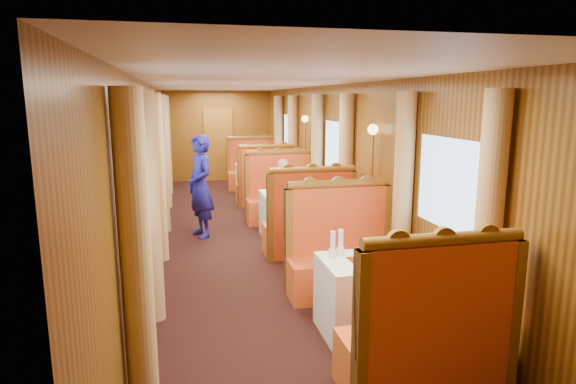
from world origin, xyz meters
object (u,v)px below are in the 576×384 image
object	(u,v)px
banquette_mid_fwd	(309,227)
teapot_right	(375,256)
banquette_mid_aft	(281,199)
rose_vase_mid	(294,182)
teapot_left	(363,258)
table_far	(259,180)
banquette_near_aft	(341,258)
banquette_far_fwd	(267,186)
steward	(200,186)
passenger	(283,185)
table_near	(375,296)
rose_vase_far	(258,157)
banquette_near_fwd	(427,342)
table_mid	(293,214)
fruit_plate	(411,260)
teapot_back	(367,252)
tea_tray	(367,261)
banquette_far_aft	(253,172)

from	to	relation	value
banquette_mid_fwd	teapot_right	size ratio (longest dim) A/B	8.33
banquette_mid_aft	rose_vase_mid	xyz separation A→B (m)	(0.01, -1.04, 0.50)
teapot_left	teapot_right	world-z (taller)	teapot_left
table_far	rose_vase_mid	distance (m)	3.57
banquette_near_aft	teapot_right	world-z (taller)	banquette_near_aft
banquette_far_fwd	steward	size ratio (longest dim) A/B	0.79
banquette_mid_fwd	passenger	distance (m)	1.81
banquette_mid_aft	table_far	world-z (taller)	banquette_mid_aft
banquette_mid_aft	steward	distance (m)	1.71
table_near	passenger	distance (m)	4.28
banquette_mid_aft	rose_vase_far	world-z (taller)	banquette_mid_aft
banquette_mid_aft	teapot_left	xyz separation A→B (m)	(-0.19, -4.64, 0.40)
banquette_near_fwd	banquette_mid_aft	size ratio (longest dim) A/B	1.00
teapot_right	table_far	bearing A→B (deg)	65.58
rose_vase_mid	banquette_near_fwd	bearing A→B (deg)	-90.11
table_far	rose_vase_mid	size ratio (longest dim) A/B	2.92
table_mid	rose_vase_far	distance (m)	3.51
table_far	teapot_left	xyz separation A→B (m)	(-0.19, -7.13, 0.45)
banquette_near_aft	fruit_plate	world-z (taller)	banquette_near_aft
banquette_far_fwd	teapot_left	size ratio (longest dim) A/B	7.67
teapot_back	rose_vase_far	size ratio (longest dim) A/B	0.41
fruit_plate	tea_tray	bearing A→B (deg)	166.27
rose_vase_mid	banquette_far_fwd	bearing A→B (deg)	90.19
fruit_plate	rose_vase_mid	xyz separation A→B (m)	(-0.28, 3.60, 0.16)
tea_tray	teapot_right	size ratio (longest dim) A/B	2.11
banquette_near_aft	banquette_far_aft	size ratio (longest dim) A/B	1.00
banquette_mid_fwd	fruit_plate	size ratio (longest dim) A/B	6.08
table_far	teapot_left	bearing A→B (deg)	-91.49
table_mid	passenger	size ratio (longest dim) A/B	1.38
banquette_far_fwd	steward	bearing A→B (deg)	-124.60
teapot_left	rose_vase_far	bearing A→B (deg)	107.59
banquette_mid_aft	banquette_near_aft	bearing A→B (deg)	-90.00
banquette_mid_aft	banquette_far_aft	xyz separation A→B (m)	(0.00, 3.50, 0.00)
tea_tray	steward	bearing A→B (deg)	109.94
passenger	banquette_far_fwd	bearing A→B (deg)	90.00
banquette_mid_fwd	table_near	bearing A→B (deg)	-90.00
banquette_near_aft	table_mid	xyz separation A→B (m)	(0.00, 2.49, -0.05)
steward	teapot_left	bearing A→B (deg)	-1.92
table_mid	banquette_mid_aft	distance (m)	1.02
table_near	banquette_near_fwd	xyz separation A→B (m)	(0.00, -1.01, 0.05)
teapot_left	teapot_back	xyz separation A→B (m)	(0.12, 0.19, -0.01)
table_far	rose_vase_far	bearing A→B (deg)	-132.91
banquette_mid_fwd	table_far	world-z (taller)	banquette_mid_fwd
steward	banquette_mid_aft	bearing A→B (deg)	94.75
banquette_near_aft	tea_tray	size ratio (longest dim) A/B	3.94
table_near	banquette_mid_fwd	bearing A→B (deg)	90.00
steward	table_far	bearing A→B (deg)	134.38
banquette_far_fwd	teapot_right	xyz separation A→B (m)	(-0.05, -6.07, 0.39)
table_near	banquette_far_aft	distance (m)	8.01
table_near	teapot_left	size ratio (longest dim) A/B	6.01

